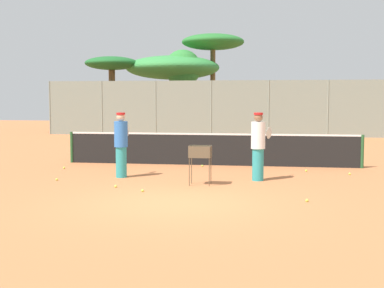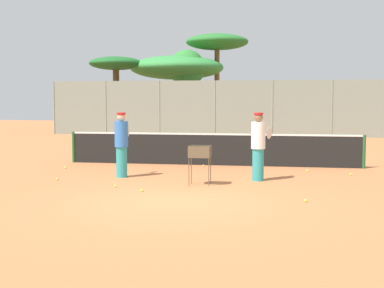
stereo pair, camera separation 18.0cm
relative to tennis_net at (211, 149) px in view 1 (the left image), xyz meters
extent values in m
plane|color=#C67242|center=(0.00, -6.60, -0.56)|extent=(80.00, 80.00, 0.00)
cylinder|color=#26592D|center=(-4.87, 0.00, -0.02)|extent=(0.10, 0.10, 1.07)
cylinder|color=#26592D|center=(4.87, 0.00, -0.02)|extent=(0.10, 0.10, 1.07)
cube|color=black|center=(0.00, 0.00, -0.05)|extent=(9.73, 0.01, 1.01)
cube|color=white|center=(0.00, 0.00, 0.48)|extent=(9.73, 0.02, 0.06)
cylinder|color=gray|center=(-11.78, 13.86, 1.08)|extent=(0.08, 0.08, 3.28)
cylinder|color=gray|center=(-8.41, 13.86, 1.08)|extent=(0.08, 0.08, 3.28)
cylinder|color=gray|center=(-5.05, 13.86, 1.08)|extent=(0.08, 0.08, 3.28)
cylinder|color=gray|center=(-1.68, 13.86, 1.08)|extent=(0.08, 0.08, 3.28)
cylinder|color=gray|center=(1.68, 13.86, 1.08)|extent=(0.08, 0.08, 3.28)
cylinder|color=gray|center=(5.05, 13.86, 1.08)|extent=(0.08, 0.08, 3.28)
cube|color=gray|center=(0.00, 13.86, 1.08)|extent=(23.56, 0.01, 3.28)
cylinder|color=brown|center=(-3.99, 17.31, 1.19)|extent=(0.55, 0.55, 3.49)
sphere|color=#338438|center=(-3.99, 17.31, 3.66)|extent=(2.42, 2.42, 2.42)
cylinder|color=brown|center=(-8.54, 16.36, 1.48)|extent=(0.42, 0.42, 4.08)
ellipsoid|color=#1E6028|center=(-8.54, 16.36, 3.96)|extent=(3.48, 3.48, 0.87)
cylinder|color=brown|center=(-2.20, 19.03, 2.21)|extent=(0.35, 0.35, 5.53)
ellipsoid|color=#28722D|center=(-2.20, 19.03, 5.50)|extent=(4.25, 4.25, 1.06)
cylinder|color=brown|center=(-4.86, 18.24, 1.19)|extent=(0.42, 0.42, 3.50)
ellipsoid|color=#388E42|center=(-4.86, 18.24, 3.74)|extent=(6.35, 6.35, 1.59)
cylinder|color=teal|center=(-2.16, -3.12, -0.13)|extent=(0.31, 0.31, 0.86)
cylinder|color=blue|center=(-2.16, -3.12, 0.66)|extent=(0.38, 0.38, 0.72)
sphere|color=#DBB28C|center=(-2.16, -3.12, 1.14)|extent=(0.23, 0.23, 0.23)
cylinder|color=red|center=(-2.16, -3.12, 1.24)|extent=(0.25, 0.25, 0.06)
cylinder|color=black|center=(-2.14, -2.76, 0.48)|extent=(0.04, 0.15, 0.27)
ellipsoid|color=silver|center=(-2.14, -2.57, 0.70)|extent=(0.05, 0.40, 0.43)
cylinder|color=teal|center=(1.67, -3.13, -0.12)|extent=(0.31, 0.31, 0.87)
cylinder|color=white|center=(1.67, -3.13, 0.67)|extent=(0.38, 0.38, 0.73)
sphere|color=#8C6647|center=(1.67, -3.13, 1.16)|extent=(0.24, 0.24, 0.24)
cylinder|color=red|center=(1.67, -3.13, 1.26)|extent=(0.25, 0.25, 0.06)
cylinder|color=black|center=(1.85, -2.80, 0.49)|extent=(0.10, 0.14, 0.27)
ellipsoid|color=silver|center=(1.95, -2.64, 0.71)|extent=(0.23, 0.36, 0.43)
cylinder|color=brown|center=(-0.03, -4.28, -0.20)|extent=(0.02, 0.02, 0.72)
cylinder|color=brown|center=(0.48, -4.28, -0.20)|extent=(0.02, 0.02, 0.72)
cylinder|color=brown|center=(-0.03, -3.92, -0.20)|extent=(0.02, 0.02, 0.72)
cylinder|color=brown|center=(0.48, -3.92, -0.20)|extent=(0.02, 0.02, 0.72)
cube|color=brown|center=(0.23, -4.10, 0.16)|extent=(0.55, 0.40, 0.01)
cube|color=brown|center=(0.23, -4.30, 0.31)|extent=(0.55, 0.01, 0.30)
cube|color=brown|center=(0.23, -3.90, 0.31)|extent=(0.55, 0.01, 0.30)
cube|color=brown|center=(-0.05, -4.10, 0.31)|extent=(0.01, 0.40, 0.30)
cube|color=brown|center=(0.50, -4.10, 0.31)|extent=(0.01, 0.40, 0.30)
sphere|color=#D1E54C|center=(0.08, -4.02, 0.20)|extent=(0.07, 0.07, 0.07)
sphere|color=#D1E54C|center=(0.22, -3.98, 0.20)|extent=(0.07, 0.07, 0.07)
sphere|color=#D1E54C|center=(0.11, -4.05, 0.20)|extent=(0.07, 0.07, 0.07)
sphere|color=#D1E54C|center=(0.04, -4.24, 0.26)|extent=(0.07, 0.07, 0.07)
sphere|color=#D1E54C|center=(0.36, -3.98, 0.20)|extent=(0.07, 0.07, 0.07)
sphere|color=#D1E54C|center=(0.45, -4.21, 0.26)|extent=(0.07, 0.07, 0.07)
sphere|color=#D1E54C|center=(0.24, -3.98, 0.20)|extent=(0.07, 0.07, 0.07)
sphere|color=#D1E54C|center=(0.38, -4.16, 0.26)|extent=(0.07, 0.07, 0.07)
sphere|color=#D1E54C|center=(0.05, -4.03, 0.20)|extent=(0.07, 0.07, 0.07)
sphere|color=#D1E54C|center=(0.04, -4.06, 0.26)|extent=(0.07, 0.07, 0.07)
sphere|color=#D1E54C|center=(0.22, -4.13, 0.26)|extent=(0.07, 0.07, 0.07)
sphere|color=#D1E54C|center=(0.38, -4.25, 0.20)|extent=(0.07, 0.07, 0.07)
sphere|color=#D1E54C|center=(0.17, -3.97, 0.26)|extent=(0.07, 0.07, 0.07)
sphere|color=#D1E54C|center=(-1.80, -4.83, -0.53)|extent=(0.07, 0.07, 0.07)
sphere|color=#D1E54C|center=(2.82, -5.98, -0.53)|extent=(0.07, 0.07, 0.07)
sphere|color=#D1E54C|center=(-0.98, -5.33, -0.53)|extent=(0.07, 0.07, 0.07)
sphere|color=#D1E54C|center=(-0.22, -0.44, -0.53)|extent=(0.07, 0.07, 0.07)
sphere|color=#D1E54C|center=(-4.49, -1.62, -0.53)|extent=(0.07, 0.07, 0.07)
sphere|color=#D1E54C|center=(4.28, -1.64, -0.53)|extent=(0.07, 0.07, 0.07)
sphere|color=#D1E54C|center=(3.06, -1.12, -0.53)|extent=(0.07, 0.07, 0.07)
sphere|color=#D1E54C|center=(-3.72, -3.98, -0.53)|extent=(0.07, 0.07, 0.07)
cube|color=#B2B7BC|center=(4.40, 18.31, -0.11)|extent=(4.20, 1.70, 0.90)
cube|color=#33383D|center=(4.20, 18.31, 0.69)|extent=(2.20, 1.50, 0.70)
camera|label=1|loc=(2.15, -17.57, 1.66)|focal=50.00mm
camera|label=2|loc=(2.33, -17.54, 1.66)|focal=50.00mm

